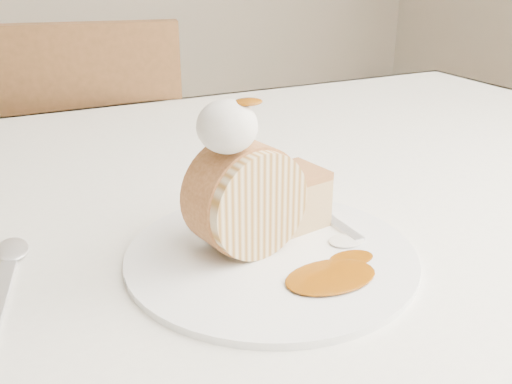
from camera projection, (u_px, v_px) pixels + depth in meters
name	position (u px, v px, depth m)	size (l,w,h in m)	color
table	(240.00, 257.00, 0.69)	(1.40, 0.90, 0.75)	silver
chair_far	(83.00, 203.00, 1.21)	(0.50, 0.50, 0.89)	brown
plate	(271.00, 255.00, 0.51)	(0.26, 0.26, 0.01)	white
roulade_slice	(246.00, 199.00, 0.49)	(0.10, 0.10, 0.05)	beige
cake_chunk	(292.00, 201.00, 0.55)	(0.06, 0.05, 0.05)	#AD7041
whipped_cream	(227.00, 127.00, 0.45)	(0.05, 0.05, 0.04)	silver
caramel_drizzle	(248.00, 95.00, 0.45)	(0.02, 0.02, 0.01)	#753904
caramel_pool	(331.00, 277.00, 0.46)	(0.08, 0.05, 0.00)	#753904
fork	(327.00, 217.00, 0.57)	(0.02, 0.15, 0.00)	silver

